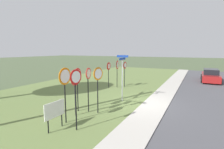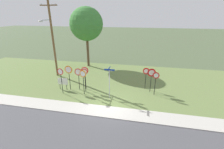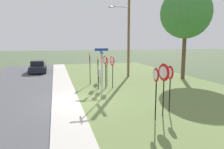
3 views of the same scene
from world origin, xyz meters
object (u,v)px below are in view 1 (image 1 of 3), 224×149
Objects in this scene: stop_sign_near_left at (75,84)px; yield_sign_near_right at (125,68)px; stop_sign_far_right at (78,80)px; yield_sign_far_left at (109,69)px; stop_sign_near_right at (88,81)px; parked_sedan_distant at (211,76)px; stop_sign_far_left at (76,87)px; stop_sign_center_tall at (98,80)px; stop_sign_far_center at (65,83)px; notice_board at (55,111)px; street_name_post at (122,74)px; yield_sign_near_left at (117,67)px.

stop_sign_near_left is 7.66m from yield_sign_near_right.
stop_sign_far_right is 1.05× the size of yield_sign_far_left.
stop_sign_near_left is 0.95× the size of stop_sign_near_right.
stop_sign_far_right is 7.05m from yield_sign_near_right.
stop_sign_near_left is at bearing 155.25° from parked_sedan_distant.
stop_sign_near_left is 0.99× the size of yield_sign_near_right.
stop_sign_near_right is 0.54× the size of parked_sedan_distant.
yield_sign_near_right is 1.50m from yield_sign_far_left.
stop_sign_far_left reaches higher than yield_sign_near_right.
stop_sign_far_center is at bearing 170.74° from stop_sign_center_tall.
stop_sign_far_center is 1.11× the size of yield_sign_near_right.
stop_sign_far_right reaches higher than notice_board.
street_name_post reaches higher than stop_sign_near_left.
stop_sign_near_left is 0.93× the size of stop_sign_center_tall.
stop_sign_center_tall is 0.81× the size of street_name_post.
parked_sedan_distant is at bearing -55.97° from yield_sign_near_left.
parked_sedan_distant is (14.08, -6.03, -1.23)m from stop_sign_center_tall.
yield_sign_near_left is at bearing 4.59° from stop_sign_near_left.
stop_sign_far_right is at bearing 113.42° from stop_sign_center_tall.
notice_board is at bearing 168.52° from stop_sign_near_right.
yield_sign_near_left is 1.07× the size of yield_sign_far_left.
notice_board is 17.91m from parked_sedan_distant.
parked_sedan_distant is (14.33, -7.20, -1.18)m from stop_sign_far_right.
yield_sign_near_right is 1.90× the size of notice_board.
parked_sedan_distant is (14.15, -6.61, -1.16)m from stop_sign_near_right.
street_name_post is at bearing -156.57° from yield_sign_near_right.
stop_sign_near_right is at bearing 107.74° from stop_sign_center_tall.
stop_sign_far_center is 2.11× the size of notice_board.
stop_sign_near_left is 0.99m from stop_sign_far_center.
stop_sign_far_center is (-0.95, -0.18, 0.22)m from stop_sign_near_left.
stop_sign_center_tall is at bearing 156.85° from parked_sedan_distant.
stop_sign_far_center reaches higher than yield_sign_far_left.
stop_sign_far_center is 1.05× the size of yield_sign_near_left.
street_name_post is (2.64, -0.27, 0.01)m from stop_sign_center_tall.
yield_sign_near_right is (7.65, 0.42, 0.04)m from stop_sign_near_left.
yield_sign_near_left is at bearing 9.47° from notice_board.
yield_sign_near_right is (7.05, 0.11, -0.03)m from stop_sign_far_right.
yield_sign_far_left is (7.69, 1.80, -0.20)m from stop_sign_far_center.
stop_sign_center_tall is at bearing -155.72° from yield_sign_far_left.
stop_sign_near_right is 6.26m from yield_sign_far_left.
stop_sign_far_left is (-1.33, -1.11, 0.17)m from stop_sign_near_left.
stop_sign_far_left is 1.11× the size of yield_sign_near_right.
stop_sign_near_left is 0.94× the size of yield_sign_near_left.
stop_sign_far_center is 1.34m from notice_board.
parked_sedan_distant is at bearing -24.05° from stop_sign_far_center.
stop_sign_near_left reaches higher than notice_board.
notice_board is at bearing -176.23° from stop_sign_far_right.
parked_sedan_distant is at bearing -11.73° from stop_sign_center_tall.
stop_sign_center_tall is 15.37m from parked_sedan_distant.
stop_sign_near_right is 1.01× the size of stop_sign_far_right.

